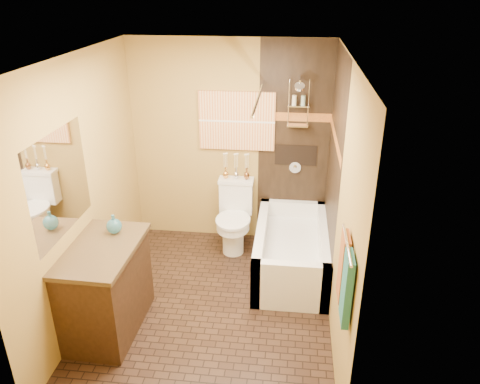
# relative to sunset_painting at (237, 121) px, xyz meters

# --- Properties ---
(floor) EXTENTS (3.00, 3.00, 0.00)m
(floor) POSITION_rel_sunset_painting_xyz_m (-0.09, -1.48, -1.55)
(floor) COLOR black
(floor) RESTS_ON ground
(wall_left) EXTENTS (0.02, 3.00, 2.50)m
(wall_left) POSITION_rel_sunset_painting_xyz_m (-1.29, -1.48, -0.30)
(wall_left) COLOR #A88541
(wall_left) RESTS_ON floor
(wall_right) EXTENTS (0.02, 3.00, 2.50)m
(wall_right) POSITION_rel_sunset_painting_xyz_m (1.11, -1.48, -0.30)
(wall_right) COLOR #A88541
(wall_right) RESTS_ON floor
(wall_back) EXTENTS (2.40, 0.02, 2.50)m
(wall_back) POSITION_rel_sunset_painting_xyz_m (-0.09, 0.02, -0.30)
(wall_back) COLOR #A88541
(wall_back) RESTS_ON floor
(wall_front) EXTENTS (2.40, 0.02, 2.50)m
(wall_front) POSITION_rel_sunset_painting_xyz_m (-0.09, -2.98, -0.30)
(wall_front) COLOR #A88541
(wall_front) RESTS_ON floor
(ceiling) EXTENTS (3.00, 3.00, 0.00)m
(ceiling) POSITION_rel_sunset_painting_xyz_m (-0.09, -1.48, 0.95)
(ceiling) COLOR silver
(ceiling) RESTS_ON wall_back
(alcove_tile_back) EXTENTS (0.85, 0.01, 2.50)m
(alcove_tile_back) POSITION_rel_sunset_painting_xyz_m (0.69, 0.01, -0.30)
(alcove_tile_back) COLOR black
(alcove_tile_back) RESTS_ON wall_back
(alcove_tile_right) EXTENTS (0.01, 1.50, 2.50)m
(alcove_tile_right) POSITION_rel_sunset_painting_xyz_m (1.10, -0.73, -0.30)
(alcove_tile_right) COLOR black
(alcove_tile_right) RESTS_ON wall_right
(mosaic_band_back) EXTENTS (0.85, 0.01, 0.10)m
(mosaic_band_back) POSITION_rel_sunset_painting_xyz_m (0.69, 0.00, 0.07)
(mosaic_band_back) COLOR #96481B
(mosaic_band_back) RESTS_ON alcove_tile_back
(mosaic_band_right) EXTENTS (0.01, 1.50, 0.10)m
(mosaic_band_right) POSITION_rel_sunset_painting_xyz_m (1.09, -0.73, 0.07)
(mosaic_band_right) COLOR #96481B
(mosaic_band_right) RESTS_ON alcove_tile_right
(alcove_niche) EXTENTS (0.50, 0.01, 0.25)m
(alcove_niche) POSITION_rel_sunset_painting_xyz_m (0.71, 0.01, -0.40)
(alcove_niche) COLOR black
(alcove_niche) RESTS_ON alcove_tile_back
(shower_fixtures) EXTENTS (0.24, 0.33, 1.16)m
(shower_fixtures) POSITION_rel_sunset_painting_xyz_m (0.71, -0.10, 0.12)
(shower_fixtures) COLOR silver
(shower_fixtures) RESTS_ON floor
(curtain_rod) EXTENTS (0.03, 1.55, 0.03)m
(curtain_rod) POSITION_rel_sunset_painting_xyz_m (0.31, -0.73, 0.47)
(curtain_rod) COLOR silver
(curtain_rod) RESTS_ON wall_back
(towel_bar) EXTENTS (0.02, 0.55, 0.02)m
(towel_bar) POSITION_rel_sunset_painting_xyz_m (1.06, -2.53, -0.10)
(towel_bar) COLOR silver
(towel_bar) RESTS_ON wall_right
(towel_teal) EXTENTS (0.05, 0.22, 0.52)m
(towel_teal) POSITION_rel_sunset_painting_xyz_m (1.07, -2.66, -0.37)
(towel_teal) COLOR #1C5E5B
(towel_teal) RESTS_ON towel_bar
(towel_rust) EXTENTS (0.05, 0.22, 0.52)m
(towel_rust) POSITION_rel_sunset_painting_xyz_m (1.07, -2.40, -0.37)
(towel_rust) COLOR #974B1B
(towel_rust) RESTS_ON towel_bar
(sunset_painting) EXTENTS (0.90, 0.04, 0.70)m
(sunset_painting) POSITION_rel_sunset_painting_xyz_m (0.00, 0.00, 0.00)
(sunset_painting) COLOR orange
(sunset_painting) RESTS_ON wall_back
(vanity_mirror) EXTENTS (0.01, 1.00, 0.90)m
(vanity_mirror) POSITION_rel_sunset_painting_xyz_m (-1.28, -1.89, -0.05)
(vanity_mirror) COLOR white
(vanity_mirror) RESTS_ON wall_left
(bathtub) EXTENTS (0.80, 1.50, 0.55)m
(bathtub) POSITION_rel_sunset_painting_xyz_m (0.71, -0.73, -1.33)
(bathtub) COLOR white
(bathtub) RESTS_ON floor
(toilet) EXTENTS (0.43, 0.63, 0.84)m
(toilet) POSITION_rel_sunset_painting_xyz_m (0.00, -0.28, -1.12)
(toilet) COLOR white
(toilet) RESTS_ON floor
(vanity) EXTENTS (0.64, 1.03, 0.89)m
(vanity) POSITION_rel_sunset_painting_xyz_m (-1.01, -1.89, -1.10)
(vanity) COLOR black
(vanity) RESTS_ON floor
(teal_bottle) EXTENTS (0.16, 0.16, 0.23)m
(teal_bottle) POSITION_rel_sunset_painting_xyz_m (-0.96, -1.62, -0.56)
(teal_bottle) COLOR #296B7D
(teal_bottle) RESTS_ON vanity
(bud_vases) EXTENTS (0.33, 0.07, 0.32)m
(bud_vases) POSITION_rel_sunset_painting_xyz_m (0.00, -0.09, -0.53)
(bud_vases) COLOR gold
(bud_vases) RESTS_ON toilet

